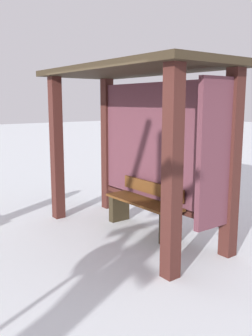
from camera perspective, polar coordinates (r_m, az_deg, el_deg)
name	(u,v)px	position (r m, az deg, el deg)	size (l,w,h in m)	color
ground_plane	(131,233)	(5.91, 0.81, -10.08)	(60.00, 60.00, 0.00)	silver
bus_shelter	(145,121)	(5.59, 2.99, 7.29)	(3.33, 1.52, 2.57)	#3E1C18
bench_left_inside	(144,208)	(5.95, 2.83, -6.16)	(1.49, 0.42, 0.77)	#593215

